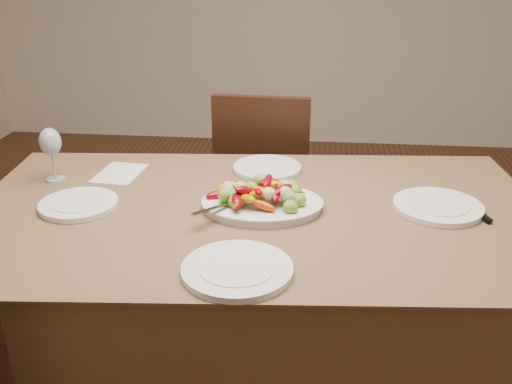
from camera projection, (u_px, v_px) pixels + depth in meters
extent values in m
cube|color=brown|center=(256.00, 309.00, 1.97)|extent=(1.92, 1.18, 0.76)
ellipsoid|color=white|center=(262.00, 206.00, 1.81)|extent=(0.39, 0.31, 0.02)
cylinder|color=white|center=(79.00, 205.00, 1.83)|extent=(0.25, 0.25, 0.02)
cylinder|color=white|center=(438.00, 207.00, 1.81)|extent=(0.28, 0.28, 0.02)
cylinder|color=white|center=(267.00, 168.00, 2.12)|extent=(0.25, 0.25, 0.02)
cylinder|color=white|center=(237.00, 270.00, 1.46)|extent=(0.29, 0.29, 0.02)
cube|color=silver|center=(120.00, 173.00, 2.10)|extent=(0.17, 0.22, 0.00)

